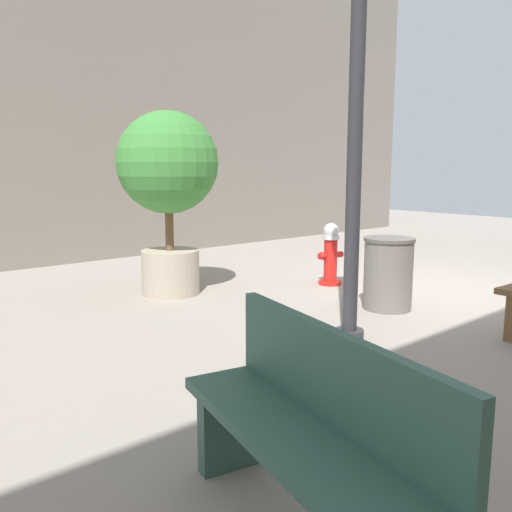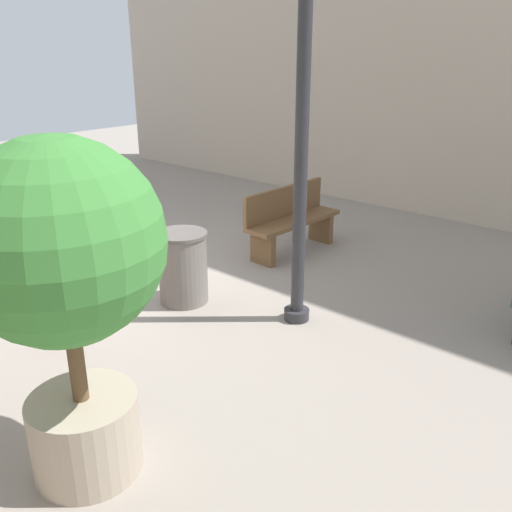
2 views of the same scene
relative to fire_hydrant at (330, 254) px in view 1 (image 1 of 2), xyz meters
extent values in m
plane|color=gray|center=(-1.25, -0.80, -0.45)|extent=(23.40, 23.40, 0.00)
cube|color=slate|center=(4.43, 1.90, 4.05)|extent=(0.70, 18.00, 9.00)
cylinder|color=red|center=(-0.01, 0.00, -0.42)|extent=(0.32, 0.32, 0.05)
cylinder|color=red|center=(-0.01, 0.00, -0.09)|extent=(0.19, 0.19, 0.61)
cylinder|color=silver|center=(-0.01, 0.00, 0.24)|extent=(0.24, 0.24, 0.06)
sphere|color=silver|center=(-0.01, 0.00, 0.33)|extent=(0.22, 0.22, 0.22)
cylinder|color=red|center=(0.02, 0.14, -0.02)|extent=(0.11, 0.14, 0.09)
cylinder|color=red|center=(-0.03, -0.14, -0.02)|extent=(0.11, 0.14, 0.09)
cylinder|color=red|center=(0.15, -0.03, -0.06)|extent=(0.16, 0.13, 0.11)
cube|color=#33594C|center=(-2.84, 3.98, -0.22)|extent=(0.18, 0.41, 0.45)
cube|color=#33594C|center=(-3.48, 4.12, 0.03)|extent=(1.68, 0.77, 0.06)
cube|color=#33594C|center=(-3.52, 3.93, 0.28)|extent=(1.60, 0.40, 0.44)
cylinder|color=tan|center=(0.99, 2.06, -0.15)|extent=(0.76, 0.76, 0.59)
cylinder|color=brown|center=(0.99, 2.06, 0.52)|extent=(0.11, 0.11, 0.75)
sphere|color=#3D8438|center=(0.99, 2.06, 1.29)|extent=(1.32, 1.32, 1.32)
cylinder|color=#2D2D33|center=(-1.85, 1.78, -0.39)|extent=(0.28, 0.28, 0.12)
cylinder|color=#2D2D33|center=(-1.85, 1.78, 1.65)|extent=(0.14, 0.14, 3.96)
cylinder|color=slate|center=(-1.35, 0.49, -0.04)|extent=(0.57, 0.57, 0.82)
cylinder|color=#5B5551|center=(-1.35, 0.49, 0.39)|extent=(0.60, 0.60, 0.04)
camera|label=1|loc=(-5.03, 5.67, 1.22)|focal=37.18mm
camera|label=2|loc=(2.63, 5.08, 2.43)|focal=38.98mm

